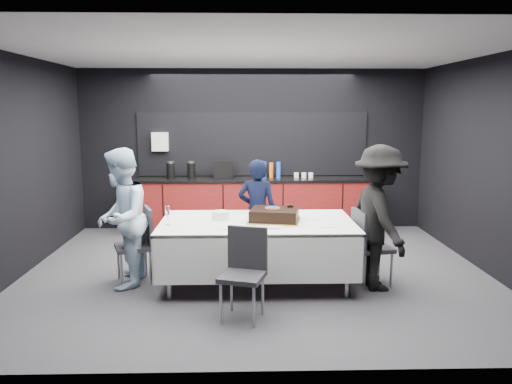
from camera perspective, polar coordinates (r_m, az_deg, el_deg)
ground at (r=6.62m, az=0.02°, el=-9.14°), size 6.00×6.00×0.00m
room_shell at (r=6.28m, az=0.02°, el=7.15°), size 6.04×5.04×2.82m
kitchenette at (r=8.63m, az=-0.48°, el=-1.00°), size 4.10×0.64×2.05m
party_table at (r=6.06m, az=0.13°, el=-4.60°), size 2.32×1.32×0.78m
cake_assembly at (r=6.01m, az=2.12°, el=-2.64°), size 0.68×0.59×0.18m
plate_stack at (r=6.12m, az=-4.09°, el=-2.67°), size 0.21×0.21×0.10m
loose_plate_near at (r=5.70m, az=-3.08°, el=-4.05°), size 0.22×0.22×0.01m
loose_plate_right_a at (r=6.17m, az=6.60°, el=-3.03°), size 0.19×0.19×0.01m
loose_plate_right_b at (r=5.81m, az=8.08°, el=-3.85°), size 0.20×0.20×0.01m
loose_plate_far at (r=6.51m, az=0.25°, el=-2.31°), size 0.19×0.19×0.01m
fork_pile at (r=5.65m, az=2.05°, el=-4.07°), size 0.16×0.11×0.02m
champagne_flute at (r=5.87m, az=-10.10°, el=-2.23°), size 0.06×0.06×0.22m
chair_left at (r=6.30m, az=-13.14°, el=-5.31°), size 0.54×0.54×0.92m
chair_right at (r=6.18m, az=12.56°, el=-5.55°), size 0.48×0.48×0.92m
chair_near at (r=5.13m, az=-1.33°, el=-8.47°), size 0.53×0.53×0.92m
person_center at (r=6.81m, az=0.14°, el=-2.29°), size 0.58×0.42×1.45m
person_left at (r=6.13m, az=-15.16°, el=-2.92°), size 0.63×0.81×1.67m
person_right at (r=6.02m, az=13.89°, el=-2.88°), size 0.79×1.19×1.71m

